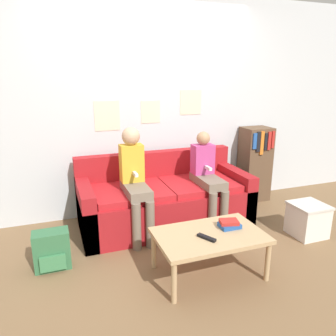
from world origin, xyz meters
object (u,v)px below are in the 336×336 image
person_right (208,175)px  storage_box (308,220)px  couch (164,200)px  coffee_table (210,238)px  tv_remote (206,238)px  person_left (135,177)px  backpack (52,251)px  bookshelf (255,164)px

person_right → storage_box: 1.17m
couch → coffee_table: (0.03, -1.10, 0.06)m
couch → person_right: (0.45, -0.20, 0.32)m
person_right → tv_remote: 1.10m
person_left → storage_box: person_left is taller
person_right → backpack: size_ratio=3.01×
person_right → backpack: bearing=-168.7°
storage_box → backpack: (-2.60, 0.27, -0.01)m
person_left → person_right: bearing=-1.3°
couch → storage_box: bearing=-31.1°
couch → bookshelf: 1.47m
person_right → coffee_table: bearing=-115.2°
person_left → person_right: 0.83m
coffee_table → backpack: (-1.28, 0.55, -0.17)m
tv_remote → bookshelf: size_ratio=0.17×
person_left → tv_remote: (0.34, -0.98, -0.26)m
tv_remote → storage_box: (1.39, 0.35, -0.22)m
coffee_table → person_right: (0.42, 0.89, 0.25)m
couch → person_right: 0.58m
person_right → backpack: person_right is taller
couch → coffee_table: couch is taller
storage_box → coffee_table: bearing=-168.0°
person_right → backpack: (-1.70, -0.34, -0.42)m
coffee_table → tv_remote: tv_remote is taller
coffee_table → person_right: 1.02m
couch → tv_remote: 1.17m
tv_remote → backpack: (-1.21, 0.63, -0.22)m
person_right → tv_remote: (-0.49, -0.97, -0.20)m
backpack → tv_remote: bearing=-27.4°
person_right → couch: bearing=155.6°
person_left → person_right: size_ratio=1.09×
coffee_table → storage_box: coffee_table is taller
bookshelf → person_left: bearing=-164.6°
bookshelf → storage_box: (-0.07, -1.13, -0.33)m
couch → person_right: bearing=-24.4°
person_left → backpack: 1.05m
tv_remote → person_right: bearing=34.5°
person_right → bookshelf: bearing=27.9°
couch → backpack: couch is taller
tv_remote → bookshelf: bookshelf is taller
bookshelf → tv_remote: bearing=-134.6°
storage_box → tv_remote: bearing=-165.8°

